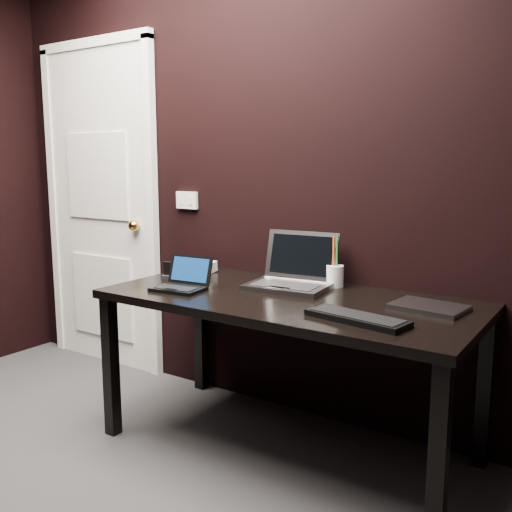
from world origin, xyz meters
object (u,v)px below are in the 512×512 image
Objects in this scene: closed_laptop at (429,307)px; ext_keyboard at (357,318)px; silver_laptop at (291,278)px; pen_cup at (335,275)px; desk_phone at (197,266)px; mobile_phone at (168,272)px; desk at (288,313)px; netbook at (182,283)px; door at (101,208)px.

ext_keyboard is at bearing -118.58° from closed_laptop.
silver_laptop is 1.65× the size of pen_cup.
closed_laptop is at bearing -3.54° from silver_laptop.
mobile_phone is at bearing -99.36° from desk_phone.
mobile_phone reaches higher than ext_keyboard.
desk is 0.73m from desk_phone.
silver_laptop reaches higher than netbook.
desk is 8.24× the size of desk_phone.
desk_phone is 0.83× the size of pen_cup.
netbook is (-0.50, -0.16, 0.11)m from desk.
netbook is 0.53m from silver_laptop.
door is at bearing 169.71° from desk_phone.
mobile_phone is at bearing 145.93° from netbook.
netbook reaches higher than desk_phone.
netbook is at bearing -61.10° from desk_phone.
pen_cup is at bearing 38.23° from netbook.
pen_cup is at bearing 20.37° from mobile_phone.
door is 5.20× the size of silver_laptop.
desk_phone is at bearing 176.81° from silver_laptop.
netbook reaches higher than closed_laptop.
mobile_phone is (0.92, -0.38, -0.27)m from door.
door is 1.01m from desk_phone.
ext_keyboard is 1.36× the size of closed_laptop.
desk_phone is (-0.61, 0.03, -0.01)m from silver_laptop.
closed_laptop is at bearing 5.43° from mobile_phone.
silver_laptop is (-0.08, 0.17, 0.13)m from desk.
mobile_phone reaches higher than desk.
door is 1.60m from silver_laptop.
ext_keyboard is at bearing -9.81° from mobile_phone.
silver_laptop is 1.32× the size of closed_laptop.
ext_keyboard reaches higher than closed_laptop.
door is 1.30m from netbook.
desk is at bearing -12.82° from door.
silver_laptop is 2.00× the size of desk_phone.
desk_phone is 0.21m from mobile_phone.
closed_laptop is (0.68, -0.04, -0.04)m from silver_laptop.
desk_phone is (-1.12, 0.40, 0.02)m from ext_keyboard.
silver_laptop is at bearing 38.03° from netbook.
pen_cup is at bearing 161.05° from closed_laptop.
closed_laptop is 1.34m from mobile_phone.
mobile_phone is (-0.03, -0.20, -0.00)m from desk_phone.
desk_phone is (0.95, -0.17, -0.27)m from door.
door reaches higher than closed_laptop.
netbook is at bearing -24.82° from door.
pen_cup is (-0.51, 0.18, 0.05)m from closed_laptop.
netbook is 0.74m from pen_cup.
mobile_phone reaches higher than closed_laptop.
silver_laptop reaches higher than ext_keyboard.
netbook is (1.15, -0.53, -0.27)m from door.
door reaches higher than silver_laptop.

